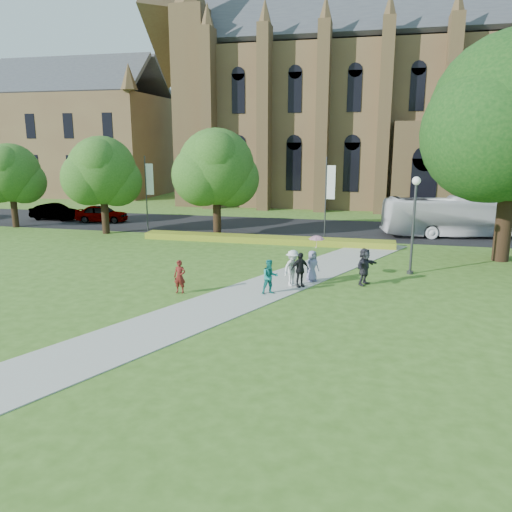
% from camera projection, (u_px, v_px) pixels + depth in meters
% --- Properties ---
extents(ground, '(160.00, 160.00, 0.00)m').
position_uv_depth(ground, '(247.00, 300.00, 22.63)').
color(ground, '#3A5F1C').
rests_on(ground, ground).
extents(road, '(160.00, 10.00, 0.02)m').
position_uv_depth(road, '(306.00, 228.00, 41.62)').
color(road, black).
rests_on(road, ground).
extents(footpath, '(15.58, 28.54, 0.04)m').
position_uv_depth(footpath, '(252.00, 293.00, 23.58)').
color(footpath, '#B2B2A8').
rests_on(footpath, ground).
extents(flower_hedge, '(18.00, 1.40, 0.45)m').
position_uv_depth(flower_hedge, '(265.00, 240.00, 35.56)').
color(flower_hedge, '#ADAC22').
rests_on(flower_hedge, ground).
extents(cathedral, '(52.60, 18.25, 28.00)m').
position_uv_depth(cathedral, '(422.00, 87.00, 55.25)').
color(cathedral, brown).
rests_on(cathedral, ground).
extents(building_west, '(22.00, 14.00, 18.30)m').
position_uv_depth(building_west, '(81.00, 126.00, 68.05)').
color(building_west, brown).
rests_on(building_west, ground).
extents(streetlamp, '(0.44, 0.44, 5.24)m').
position_uv_depth(streetlamp, '(414.00, 214.00, 26.40)').
color(streetlamp, '#38383D').
rests_on(streetlamp, ground).
extents(street_tree_0, '(5.20, 5.20, 7.50)m').
position_uv_depth(street_tree_0, '(102.00, 171.00, 38.19)').
color(street_tree_0, '#332114').
rests_on(street_tree_0, ground).
extents(street_tree_1, '(5.60, 5.60, 8.05)m').
position_uv_depth(street_tree_1, '(216.00, 167.00, 36.58)').
color(street_tree_1, '#332114').
rests_on(street_tree_1, ground).
extents(street_tree_2, '(4.80, 4.80, 6.95)m').
position_uv_depth(street_tree_2, '(10.00, 173.00, 41.22)').
color(street_tree_2, '#332114').
rests_on(street_tree_2, ground).
extents(banner_pole_0, '(0.70, 0.10, 6.00)m').
position_uv_depth(banner_pole_0, '(327.00, 194.00, 35.84)').
color(banner_pole_0, '#38383D').
rests_on(banner_pole_0, ground).
extents(banner_pole_1, '(0.70, 0.10, 6.00)m').
position_uv_depth(banner_pole_1, '(147.00, 190.00, 38.96)').
color(banner_pole_1, '#38383D').
rests_on(banner_pole_1, ground).
extents(tour_coach, '(11.19, 4.54, 3.04)m').
position_uv_depth(tour_coach, '(457.00, 217.00, 37.49)').
color(tour_coach, silver).
rests_on(tour_coach, road).
extents(car_0, '(4.73, 2.41, 1.54)m').
position_uv_depth(car_0, '(102.00, 213.00, 44.60)').
color(car_0, gray).
rests_on(car_0, road).
extents(car_1, '(4.57, 1.73, 1.49)m').
position_uv_depth(car_1, '(55.00, 212.00, 45.84)').
color(car_1, gray).
rests_on(car_1, road).
extents(pedestrian_0, '(0.58, 0.38, 1.57)m').
position_uv_depth(pedestrian_0, '(180.00, 277.00, 23.39)').
color(pedestrian_0, '#5C1915').
rests_on(pedestrian_0, footpath).
extents(pedestrian_1, '(1.00, 0.94, 1.64)m').
position_uv_depth(pedestrian_1, '(270.00, 277.00, 23.20)').
color(pedestrian_1, '#197E77').
rests_on(pedestrian_1, footpath).
extents(pedestrian_2, '(1.20, 1.34, 1.80)m').
position_uv_depth(pedestrian_2, '(293.00, 268.00, 24.54)').
color(pedestrian_2, silver).
rests_on(pedestrian_2, footpath).
extents(pedestrian_3, '(1.04, 0.96, 1.72)m').
position_uv_depth(pedestrian_3, '(300.00, 270.00, 24.37)').
color(pedestrian_3, black).
rests_on(pedestrian_3, footpath).
extents(pedestrian_4, '(0.91, 0.91, 1.60)m').
position_uv_depth(pedestrian_4, '(312.00, 266.00, 25.36)').
color(pedestrian_4, slate).
rests_on(pedestrian_4, footpath).
extents(pedestrian_5, '(1.27, 1.77, 1.85)m').
position_uv_depth(pedestrian_5, '(365.00, 266.00, 24.77)').
color(pedestrian_5, '#2A2931').
rests_on(pedestrian_5, footpath).
extents(parasol, '(1.00, 1.00, 0.67)m').
position_uv_depth(parasol, '(317.00, 244.00, 25.16)').
color(parasol, '#E19FB0').
rests_on(parasol, pedestrian_4).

